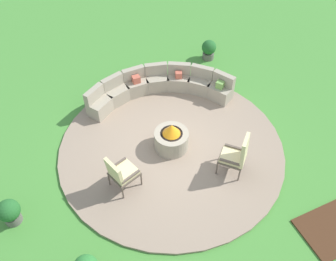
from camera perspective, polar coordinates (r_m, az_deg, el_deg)
The scene contains 8 objects.
ground_plane at distance 9.12m, azimuth 0.52°, elevation -2.76°, with size 24.00×24.00×0.00m, color #478C38.
patio_circle at distance 9.10m, azimuth 0.52°, elevation -2.64°, with size 5.62×5.62×0.06m, color gray.
fire_pit at distance 8.85m, azimuth 0.54°, elevation -1.25°, with size 0.85×0.85×0.77m.
curved_stone_bench at distance 10.24m, azimuth -1.44°, elevation 6.86°, with size 3.97×1.82×0.78m.
lounge_chair_front_left at distance 7.98m, azimuth -7.45°, elevation -6.58°, with size 0.73×0.69×1.00m.
lounge_chair_front_right at distance 8.31m, azimuth 10.81°, elevation -3.79°, with size 0.77×0.78×1.15m.
potted_plant_0 at distance 11.82m, azimuth 6.47°, elevation 12.66°, with size 0.46×0.46×0.65m.
potted_plant_1 at distance 8.33m, azimuth -23.77°, elevation -11.66°, with size 0.48×0.48×0.64m.
Camera 1 is at (-2.52, -5.33, 6.96)m, focal length 38.60 mm.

